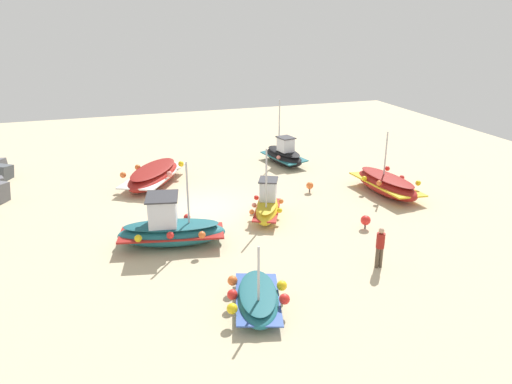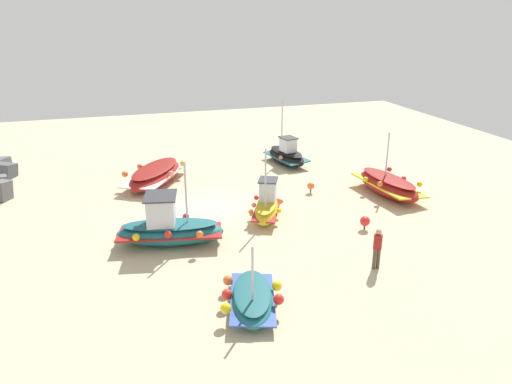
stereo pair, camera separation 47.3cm
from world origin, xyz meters
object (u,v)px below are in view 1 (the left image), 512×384
at_px(mooring_buoy_1, 366,220).
at_px(fishing_boat_0, 170,229).
at_px(fishing_boat_3, 257,298).
at_px(person_walking, 380,245).
at_px(fishing_boat_5, 154,175).
at_px(mooring_buoy_0, 310,186).
at_px(fishing_boat_1, 386,184).
at_px(fishing_boat_2, 284,155).
at_px(fishing_boat_4, 267,206).

bearing_deg(mooring_buoy_1, fishing_boat_0, 82.30).
height_order(fishing_boat_3, person_walking, fishing_boat_3).
xyz_separation_m(fishing_boat_5, mooring_buoy_0, (-4.08, -7.82, -0.14)).
bearing_deg(fishing_boat_0, fishing_boat_1, -156.69).
bearing_deg(fishing_boat_5, person_walking, -120.44).
bearing_deg(mooring_buoy_1, fishing_boat_2, -0.88).
height_order(fishing_boat_2, mooring_buoy_0, fishing_boat_2).
bearing_deg(fishing_boat_3, mooring_buoy_0, -16.85).
relative_size(fishing_boat_0, fishing_boat_4, 1.34).
xyz_separation_m(fishing_boat_0, fishing_boat_5, (8.04, -0.31, -0.17)).
relative_size(fishing_boat_3, mooring_buoy_0, 6.06).
distance_m(fishing_boat_2, fishing_boat_4, 8.90).
bearing_deg(mooring_buoy_0, fishing_boat_3, 147.20).
bearing_deg(fishing_boat_4, fishing_boat_5, 59.24).
bearing_deg(fishing_boat_3, fishing_boat_5, 22.89).
bearing_deg(fishing_boat_0, mooring_buoy_0, -142.43).
bearing_deg(fishing_boat_1, mooring_buoy_1, -47.42).
distance_m(fishing_boat_4, fishing_boat_5, 8.01).
bearing_deg(fishing_boat_2, fishing_boat_4, -37.60).
xyz_separation_m(fishing_boat_2, mooring_buoy_0, (-5.43, 0.61, -0.20)).
xyz_separation_m(fishing_boat_1, person_walking, (-6.96, 4.70, 0.38)).
height_order(fishing_boat_4, mooring_buoy_1, fishing_boat_4).
distance_m(fishing_boat_2, fishing_boat_5, 8.54).
relative_size(fishing_boat_2, fishing_boat_4, 1.14).
distance_m(fishing_boat_3, fishing_boat_5, 13.75).
xyz_separation_m(fishing_boat_1, mooring_buoy_1, (-3.63, 3.35, -0.16)).
relative_size(fishing_boat_4, mooring_buoy_0, 6.04).
bearing_deg(fishing_boat_3, fishing_boat_0, 35.30).
bearing_deg(fishing_boat_3, fishing_boat_4, -6.00).
bearing_deg(fishing_boat_3, person_walking, -62.05).
relative_size(fishing_boat_3, fishing_boat_4, 1.00).
height_order(fishing_boat_4, fishing_boat_5, fishing_boat_4).
distance_m(fishing_boat_0, mooring_buoy_0, 9.05).
relative_size(fishing_boat_0, mooring_buoy_1, 7.55).
height_order(fishing_boat_1, person_walking, fishing_boat_1).
height_order(fishing_boat_0, mooring_buoy_1, fishing_boat_0).
xyz_separation_m(fishing_boat_2, person_walking, (-13.88, 1.51, 0.36)).
distance_m(fishing_boat_0, fishing_boat_2, 12.83).
bearing_deg(fishing_boat_2, mooring_buoy_1, -12.17).
xyz_separation_m(fishing_boat_3, mooring_buoy_1, (4.45, -6.61, 0.06)).
height_order(fishing_boat_3, mooring_buoy_1, fishing_boat_3).
bearing_deg(person_walking, mooring_buoy_1, 164.17).
bearing_deg(fishing_boat_4, person_walking, -132.45).
relative_size(fishing_boat_3, fishing_boat_5, 0.65).
bearing_deg(fishing_boat_0, fishing_boat_4, -152.00).
bearing_deg(fishing_boat_5, fishing_boat_4, -115.26).
height_order(fishing_boat_2, mooring_buoy_1, fishing_boat_2).
bearing_deg(mooring_buoy_0, fishing_boat_1, -111.41).
height_order(fishing_boat_2, fishing_boat_5, fishing_boat_2).
xyz_separation_m(fishing_boat_5, person_walking, (-12.53, -6.92, 0.42)).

